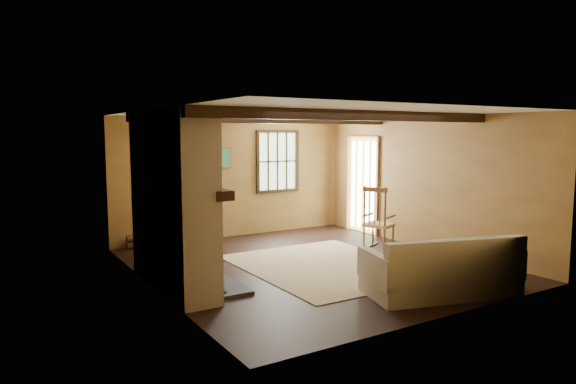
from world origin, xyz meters
TOP-DOWN VIEW (x-y plane):
  - ground at (0.00, 0.00)m, footprint 5.50×5.50m
  - room_envelope at (0.22, 0.26)m, footprint 5.02×5.52m
  - fireplace at (-2.23, -0.00)m, footprint 1.02×2.30m
  - rug at (0.20, -0.20)m, footprint 2.50×3.00m
  - rocking_chair at (1.65, 0.27)m, footprint 0.94×0.75m
  - sofa at (0.62, -2.16)m, footprint 2.13×1.37m
  - firewood_pile at (-1.86, 2.60)m, footprint 0.73×0.13m
  - laundry_basket at (-0.86, 2.48)m, footprint 0.61×0.54m
  - basket_pillow at (-0.86, 2.48)m, footprint 0.39×0.31m
  - armchair at (-1.58, 1.93)m, footprint 1.17×1.17m

SIDE VIEW (x-z plane):
  - ground at x=0.00m, z-range 0.00..0.00m
  - rug at x=0.20m, z-range 0.00..0.01m
  - firewood_pile at x=-1.86m, z-range 0.00..0.26m
  - laundry_basket at x=-0.86m, z-range 0.00..0.30m
  - sofa at x=0.62m, z-range -0.11..0.68m
  - armchair at x=-1.58m, z-range 0.00..0.79m
  - basket_pillow at x=-0.86m, z-range 0.30..0.49m
  - rocking_chair at x=1.65m, z-range -0.09..1.07m
  - fireplace at x=-2.23m, z-range -0.10..2.30m
  - room_envelope at x=0.22m, z-range 0.41..2.85m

